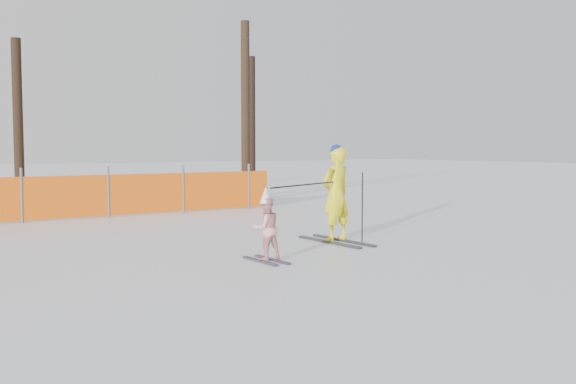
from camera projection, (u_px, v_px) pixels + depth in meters
name	position (u px, v px, depth m)	size (l,w,h in m)	color
ground	(307.00, 258.00, 9.88)	(120.00, 120.00, 0.00)	white
adult	(336.00, 194.00, 11.50)	(0.66, 1.71, 1.76)	black
child	(266.00, 228.00, 9.60)	(0.48, 0.90, 1.12)	black
ski_poles	(328.00, 194.00, 10.94)	(2.44, 0.83, 1.26)	black
tree_trunks	(172.00, 120.00, 20.20)	(7.56, 3.17, 5.62)	#302115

